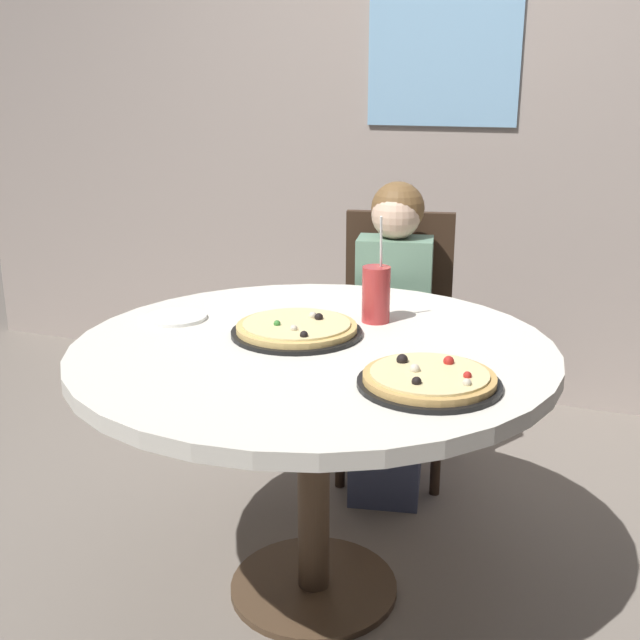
% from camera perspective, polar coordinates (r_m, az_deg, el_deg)
% --- Properties ---
extents(ground_plane, '(8.00, 8.00, 0.00)m').
position_cam_1_polar(ground_plane, '(2.38, -0.46, -19.09)').
color(ground_plane, slate).
extents(wall_with_window, '(5.20, 0.14, 2.90)m').
position_cam_1_polar(wall_with_window, '(3.58, 10.06, 17.49)').
color(wall_with_window, '#A8998E').
rests_on(wall_with_window, ground_plane).
extents(dining_table, '(1.26, 1.26, 0.75)m').
position_cam_1_polar(dining_table, '(2.07, -0.50, -4.16)').
color(dining_table, silver).
rests_on(dining_table, ground_plane).
extents(chair_wooden, '(0.47, 0.47, 0.95)m').
position_cam_1_polar(chair_wooden, '(2.91, 5.58, -0.59)').
color(chair_wooden, '#382619').
rests_on(chair_wooden, ground_plane).
extents(diner_child, '(0.32, 0.43, 1.08)m').
position_cam_1_polar(diner_child, '(2.75, 5.20, -2.63)').
color(diner_child, '#3F4766').
rests_on(diner_child, ground_plane).
extents(pizza_veggie, '(0.33, 0.33, 0.05)m').
position_cam_1_polar(pizza_veggie, '(1.76, 8.00, -4.33)').
color(pizza_veggie, black).
rests_on(pizza_veggie, dining_table).
extents(pizza_cheese, '(0.36, 0.36, 0.05)m').
position_cam_1_polar(pizza_cheese, '(2.10, -1.72, -0.66)').
color(pizza_cheese, black).
rests_on(pizza_cheese, dining_table).
extents(soda_cup, '(0.08, 0.08, 0.31)m').
position_cam_1_polar(soda_cup, '(2.20, 4.13, 1.91)').
color(soda_cup, '#B73333').
rests_on(soda_cup, dining_table).
extents(plate_small, '(0.18, 0.18, 0.01)m').
position_cam_1_polar(plate_small, '(2.28, -10.54, 0.19)').
color(plate_small, white).
rests_on(plate_small, dining_table).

